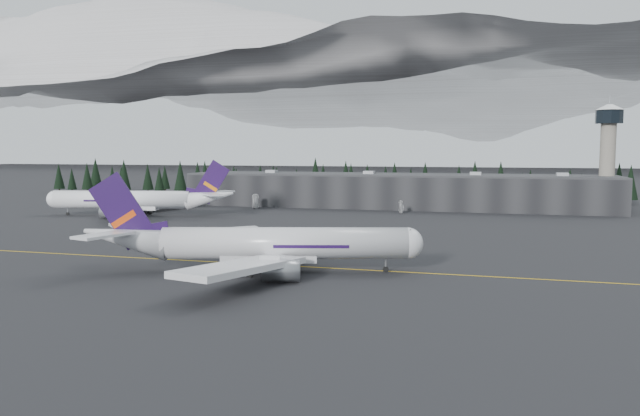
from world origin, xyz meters
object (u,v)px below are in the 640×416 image
(jet_main, at_px, (255,244))
(gse_vehicle_b, at_px, (402,211))
(jet_parked, at_px, (139,200))
(gse_vehicle_a, at_px, (255,206))
(terminal, at_px, (395,190))
(control_tower, at_px, (608,145))

(jet_main, xyz_separation_m, gse_vehicle_b, (10.04, 110.67, -4.31))
(jet_parked, distance_m, gse_vehicle_a, 44.74)
(terminal, height_order, gse_vehicle_b, terminal)
(terminal, xyz_separation_m, gse_vehicle_a, (-48.97, -20.54, -5.54))
(jet_main, bearing_deg, gse_vehicle_b, 69.62)
(jet_parked, relative_size, gse_vehicle_b, 14.01)
(gse_vehicle_b, bearing_deg, terminal, 160.19)
(gse_vehicle_a, distance_m, gse_vehicle_b, 55.21)
(jet_parked, xyz_separation_m, gse_vehicle_a, (27.47, 35.03, -4.49))
(gse_vehicle_a, bearing_deg, jet_parked, -154.29)
(gse_vehicle_b, bearing_deg, control_tower, 76.34)
(control_tower, bearing_deg, gse_vehicle_b, -159.06)
(terminal, distance_m, gse_vehicle_b, 24.77)
(gse_vehicle_a, bearing_deg, control_tower, -15.43)
(control_tower, xyz_separation_m, jet_parked, (-151.45, -58.57, -18.16))
(jet_main, height_order, gse_vehicle_b, jet_main)
(terminal, xyz_separation_m, jet_main, (-3.88, -134.01, -1.23))
(jet_parked, bearing_deg, terminal, -156.56)
(control_tower, height_order, jet_main, control_tower)
(control_tower, relative_size, gse_vehicle_b, 8.46)
(terminal, height_order, control_tower, control_tower)
(jet_parked, height_order, gse_vehicle_a, jet_parked)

